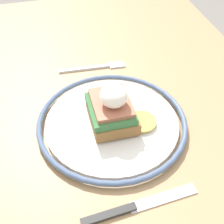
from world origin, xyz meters
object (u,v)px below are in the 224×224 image
object	(u,v)px
sandwich	(112,108)
fork	(96,67)
plate	(112,122)
knife	(131,208)

from	to	relation	value
sandwich	fork	distance (m)	0.19
plate	fork	bearing A→B (deg)	177.26
plate	knife	size ratio (longest dim) A/B	1.51
plate	sandwich	world-z (taller)	sandwich
fork	knife	size ratio (longest dim) A/B	0.83
plate	sandwich	size ratio (longest dim) A/B	2.33
plate	fork	distance (m)	0.18
knife	fork	bearing A→B (deg)	176.29
plate	knife	distance (m)	0.17
plate	sandwich	xyz separation A→B (m)	(0.00, 0.00, 0.04)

